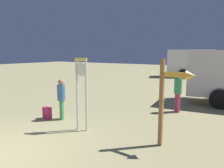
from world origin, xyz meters
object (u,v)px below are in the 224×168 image
person_near_clock (61,97)px  backpack (47,113)px  standing_clock (82,87)px  box_truck_far (198,62)px  arrow_sign (172,92)px  person_distant (178,91)px

person_near_clock → backpack: 0.87m
standing_clock → backpack: (-1.96, 0.22, -1.22)m
standing_clock → box_truck_far: size_ratio=0.34×
standing_clock → person_near_clock: standing_clock is taller
arrow_sign → box_truck_far: (-2.85, 17.81, 0.01)m
person_near_clock → arrow_sign: bearing=-2.8°
person_near_clock → backpack: person_near_clock is taller
standing_clock → box_truck_far: bearing=90.0°
person_distant → person_near_clock: bearing=-135.1°
standing_clock → arrow_sign: 2.87m
person_distant → box_truck_far: size_ratio=0.24×
backpack → arrow_sign: bearing=0.4°
box_truck_far → person_distant: bearing=-82.0°
box_truck_far → backpack: bearing=-96.3°
backpack → box_truck_far: (1.97, 17.85, 1.33)m
person_distant → arrow_sign: bearing=-76.9°
standing_clock → person_near_clock: (-1.42, 0.47, -0.58)m
arrow_sign → person_near_clock: arrow_sign is taller
person_near_clock → box_truck_far: box_truck_far is taller
standing_clock → backpack: bearing=173.7°
arrow_sign → standing_clock: bearing=-174.9°
arrow_sign → person_distant: size_ratio=1.42×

